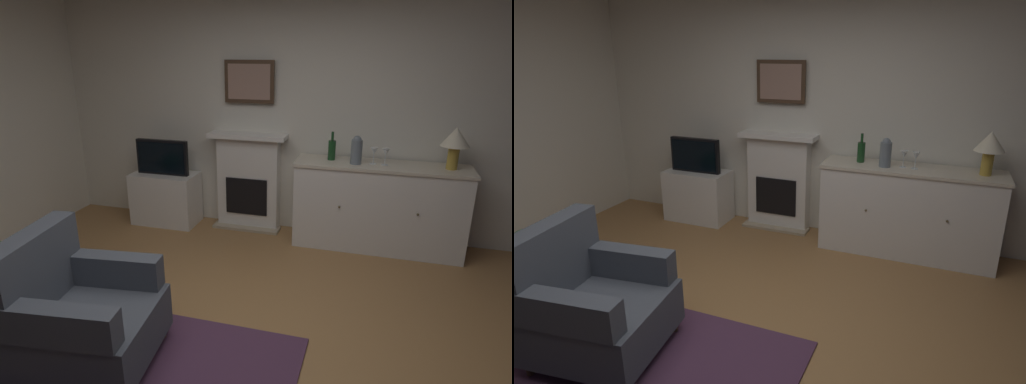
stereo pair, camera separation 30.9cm
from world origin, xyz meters
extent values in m
cube|color=#9E7042|center=(0.00, 0.00, -0.05)|extent=(5.76, 4.82, 0.10)
cube|color=silver|center=(0.00, 2.38, 1.46)|extent=(5.76, 0.06, 2.93)
cube|color=#4C2D47|center=(-0.72, -0.36, 0.01)|extent=(2.38, 1.44, 0.02)
cube|color=white|center=(-0.56, 2.26, 0.53)|extent=(0.70, 0.18, 1.05)
cube|color=tan|center=(-0.56, 2.16, 0.01)|extent=(0.77, 0.20, 0.03)
cube|color=black|center=(-0.56, 2.16, 0.39)|extent=(0.48, 0.02, 0.42)
cube|color=white|center=(-0.56, 2.23, 1.07)|extent=(0.87, 0.27, 0.05)
cube|color=#473323|center=(-0.56, 2.30, 1.65)|extent=(0.55, 0.03, 0.45)
cube|color=#9E7A6B|center=(-0.56, 2.28, 1.65)|extent=(0.47, 0.01, 0.37)
cube|color=white|center=(0.87, 2.07, 0.43)|extent=(1.67, 0.45, 0.87)
cube|color=beige|center=(0.87, 2.07, 0.88)|extent=(1.70, 0.48, 0.03)
sphere|color=brown|center=(0.51, 1.84, 0.49)|extent=(0.02, 0.02, 0.02)
sphere|color=brown|center=(1.24, 1.84, 0.49)|extent=(0.02, 0.02, 0.02)
cylinder|color=#B79338|center=(1.51, 2.07, 1.01)|extent=(0.10, 0.10, 0.22)
cone|color=#EFE5C6|center=(1.51, 2.07, 1.21)|extent=(0.26, 0.26, 0.18)
cylinder|color=#193F1E|center=(0.37, 2.12, 1.00)|extent=(0.08, 0.08, 0.20)
cylinder|color=#193F1E|center=(0.37, 2.12, 1.14)|extent=(0.03, 0.03, 0.09)
cylinder|color=silver|center=(0.79, 2.07, 0.90)|extent=(0.06, 0.06, 0.00)
cylinder|color=silver|center=(0.79, 2.07, 0.95)|extent=(0.01, 0.01, 0.09)
cone|color=silver|center=(0.79, 2.07, 1.03)|extent=(0.07, 0.07, 0.07)
cylinder|color=silver|center=(0.90, 2.06, 0.90)|extent=(0.06, 0.06, 0.00)
cylinder|color=silver|center=(0.90, 2.06, 0.95)|extent=(0.01, 0.01, 0.09)
cone|color=silver|center=(0.90, 2.06, 1.03)|extent=(0.07, 0.07, 0.07)
cylinder|color=slate|center=(0.62, 2.02, 1.02)|extent=(0.11, 0.11, 0.24)
sphere|color=slate|center=(0.62, 2.02, 1.14)|extent=(0.08, 0.08, 0.08)
cube|color=white|center=(-1.54, 2.09, 0.30)|extent=(0.75, 0.42, 0.60)
cube|color=black|center=(-1.54, 2.07, 0.80)|extent=(0.62, 0.06, 0.40)
cube|color=black|center=(-1.54, 2.04, 0.80)|extent=(0.57, 0.01, 0.35)
cylinder|color=silver|center=(-2.32, 0.35, 0.07)|extent=(0.18, 0.18, 0.14)
sphere|color=#2D6B33|center=(-2.32, 0.35, 0.27)|extent=(0.30, 0.30, 0.30)
sphere|color=#2D6B33|center=(-2.26, 0.32, 0.34)|extent=(0.18, 0.18, 0.18)
cube|color=#474C56|center=(-0.84, -0.27, 0.26)|extent=(0.89, 0.86, 0.32)
cube|color=#474C56|center=(-1.17, -0.31, 0.67)|extent=(0.26, 0.77, 0.50)
cube|color=#474C56|center=(-0.80, -0.59, 0.53)|extent=(0.73, 0.23, 0.22)
cube|color=#474C56|center=(-0.88, 0.05, 0.53)|extent=(0.73, 0.23, 0.22)
cylinder|color=#473323|center=(-0.54, 0.09, 0.05)|extent=(0.05, 0.05, 0.10)
cylinder|color=#473323|center=(-1.14, -0.63, 0.05)|extent=(0.05, 0.05, 0.10)
cylinder|color=#473323|center=(-1.22, 0.00, 0.05)|extent=(0.05, 0.05, 0.10)
camera|label=1|loc=(0.82, -2.21, 1.98)|focal=30.07mm
camera|label=2|loc=(1.12, -2.11, 1.98)|focal=30.07mm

